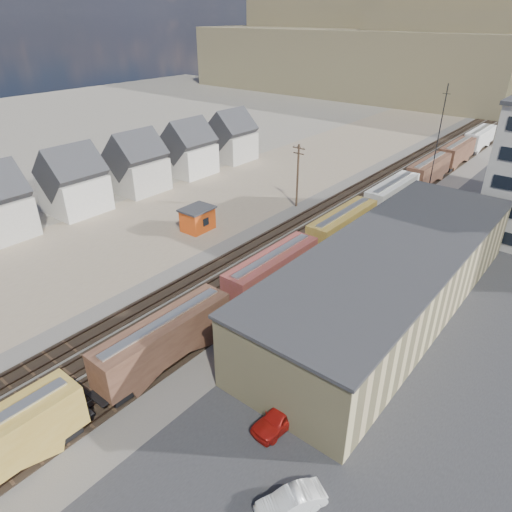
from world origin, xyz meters
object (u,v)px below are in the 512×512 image
Objects in this scene: parked_car_red at (280,417)px; parked_car_white at (291,502)px; maintenance_shed at (198,219)px; freight_train at (369,208)px; utility_pole_north at (298,174)px.

parked_car_white is at bearing -40.57° from parked_car_red.
parked_car_red is (29.91, -20.72, -0.88)m from maintenance_shed.
freight_train reaches higher than parked_car_white.
freight_train reaches higher than maintenance_shed.
utility_pole_north is 44.30m from parked_car_red.
utility_pole_north is (-12.30, -0.30, 2.50)m from freight_train.
freight_train is at bearing 139.87° from parked_car_white.
parked_car_white is at bearing -68.91° from freight_train.
utility_pole_north reaches higher than maintenance_shed.
utility_pole_north is 2.14× the size of maintenance_shed.
parked_car_red is (24.10, -36.90, -4.46)m from utility_pole_north.
parked_car_white is (28.54, -41.81, -4.56)m from utility_pole_north.
parked_car_red is 6.62m from parked_car_white.
utility_pole_north is 2.02× the size of parked_car_red.
parked_car_red is at bearing -56.85° from utility_pole_north.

